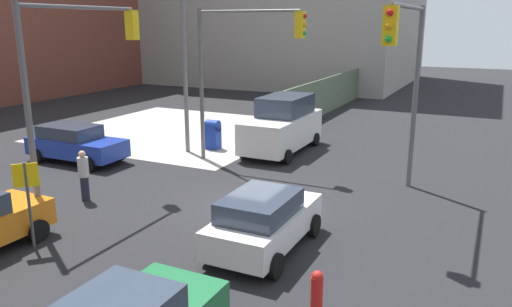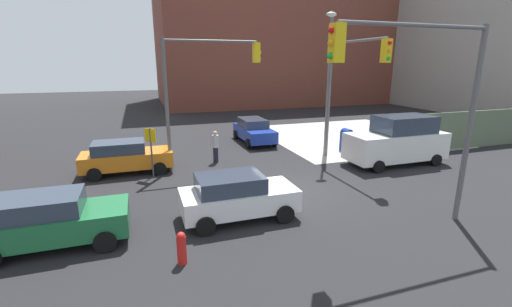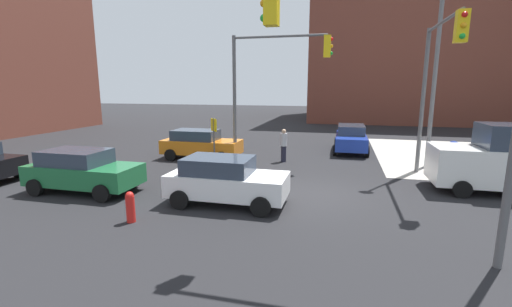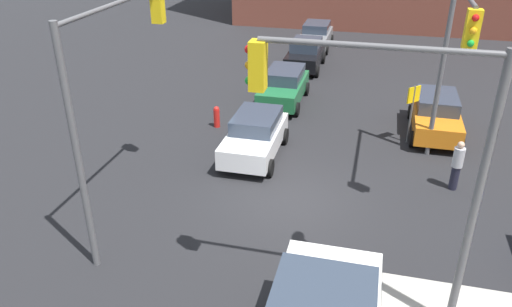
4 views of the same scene
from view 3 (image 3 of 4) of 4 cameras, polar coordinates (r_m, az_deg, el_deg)
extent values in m
plane|color=black|center=(13.28, 9.36, -6.49)|extent=(120.00, 120.00, 0.00)
cube|color=#ADA89E|center=(23.41, 33.96, -0.60)|extent=(12.00, 12.00, 0.01)
cube|color=brown|center=(48.47, 29.88, 15.68)|extent=(32.00, 18.00, 18.14)
cylinder|color=#59595B|center=(18.01, -3.59, 8.74)|extent=(0.18, 0.18, 6.50)
cylinder|color=#59595B|center=(17.59, 3.89, 18.91)|extent=(4.63, 0.12, 0.12)
cube|color=yellow|center=(17.26, 11.80, 17.09)|extent=(0.32, 0.36, 1.00)
sphere|color=red|center=(17.29, 12.47, 18.12)|extent=(0.18, 0.18, 0.18)
sphere|color=orange|center=(17.25, 12.42, 17.07)|extent=(0.18, 0.18, 0.18)
sphere|color=green|center=(17.22, 12.38, 16.01)|extent=(0.18, 0.18, 0.18)
cube|color=yellow|center=(8.52, 2.61, 23.79)|extent=(0.32, 0.36, 1.00)
sphere|color=orange|center=(8.56, 1.32, 23.74)|extent=(0.18, 0.18, 0.18)
sphere|color=green|center=(8.49, 1.31, 21.64)|extent=(0.18, 0.18, 0.18)
cylinder|color=#59595B|center=(17.51, 26.02, 7.60)|extent=(0.18, 0.18, 6.50)
cylinder|color=#59595B|center=(15.47, 28.79, 18.72)|extent=(0.12, 4.52, 0.12)
cube|color=yellow|center=(13.23, 31.07, 17.71)|extent=(0.36, 0.32, 1.00)
sphere|color=red|center=(13.10, 31.45, 19.18)|extent=(0.18, 0.18, 0.18)
sphere|color=orange|center=(13.05, 31.30, 17.80)|extent=(0.18, 0.18, 0.18)
sphere|color=green|center=(13.01, 31.16, 16.41)|extent=(0.18, 0.18, 0.18)
cylinder|color=slate|center=(18.91, 27.53, 9.92)|extent=(0.20, 0.20, 8.00)
cylinder|color=#4C4C4C|center=(17.81, -6.99, 2.03)|extent=(0.08, 0.08, 2.40)
cube|color=yellow|center=(17.70, -7.06, 4.75)|extent=(0.48, 0.48, 0.64)
cube|color=navy|center=(18.70, 30.12, -0.91)|extent=(0.56, 0.64, 1.15)
cylinder|color=navy|center=(18.61, 30.29, 0.82)|extent=(0.56, 0.64, 0.56)
cylinder|color=red|center=(10.94, -20.18, -8.70)|extent=(0.26, 0.26, 0.80)
sphere|color=red|center=(10.81, -20.33, -6.60)|extent=(0.24, 0.24, 0.24)
cube|color=#1E6638|center=(14.62, -26.66, -3.09)|extent=(4.20, 1.80, 0.75)
cube|color=#2D3847|center=(14.71, -27.87, -0.52)|extent=(2.35, 1.58, 0.55)
cylinder|color=black|center=(14.54, -19.93, -4.16)|extent=(0.64, 0.22, 0.64)
cylinder|color=black|center=(13.15, -24.31, -6.07)|extent=(0.64, 0.22, 0.64)
cylinder|color=black|center=(16.29, -28.31, -3.24)|extent=(0.64, 0.22, 0.64)
cylinder|color=black|center=(15.07, -32.90, -4.78)|extent=(0.64, 0.22, 0.64)
cube|color=white|center=(11.78, -4.70, -5.12)|extent=(4.03, 1.80, 0.75)
cube|color=#2D3847|center=(11.73, -6.24, -1.95)|extent=(2.26, 1.58, 0.55)
cylinder|color=black|center=(12.38, 2.74, -6.10)|extent=(0.64, 0.22, 0.64)
cylinder|color=black|center=(10.71, 0.80, -8.87)|extent=(0.64, 0.22, 0.64)
cylinder|color=black|center=(13.17, -9.08, -5.17)|extent=(0.64, 0.22, 0.64)
cylinder|color=black|center=(11.62, -12.60, -7.53)|extent=(0.64, 0.22, 0.64)
cylinder|color=black|center=(18.46, -34.84, -2.36)|extent=(0.64, 0.22, 0.64)
cube|color=orange|center=(19.31, -9.00, 1.16)|extent=(4.32, 1.80, 0.75)
cube|color=#2D3847|center=(19.35, -10.01, 3.09)|extent=(2.42, 1.58, 0.55)
cylinder|color=black|center=(19.69, -4.01, 0.35)|extent=(0.64, 0.22, 0.64)
cylinder|color=black|center=(18.02, -5.79, -0.68)|extent=(0.64, 0.22, 0.64)
cylinder|color=black|center=(20.79, -11.73, 0.71)|extent=(0.64, 0.22, 0.64)
cylinder|color=black|center=(19.21, -14.06, -0.23)|extent=(0.64, 0.22, 0.64)
cube|color=#1E389E|center=(21.99, 15.52, 2.09)|extent=(1.80, 4.40, 0.75)
cube|color=#2D3847|center=(22.26, 15.59, 3.88)|extent=(1.58, 2.47, 0.55)
cylinder|color=black|center=(20.62, 18.04, 0.31)|extent=(0.22, 0.64, 0.64)
cylinder|color=black|center=(20.57, 13.04, 0.55)|extent=(0.22, 0.64, 0.64)
cylinder|color=black|center=(23.57, 17.60, 1.63)|extent=(0.22, 0.64, 0.64)
cylinder|color=black|center=(23.53, 13.22, 1.84)|extent=(0.22, 0.64, 0.64)
cube|color=white|center=(15.97, 36.61, -1.80)|extent=(5.40, 2.10, 1.40)
cylinder|color=black|center=(14.54, 31.13, -5.12)|extent=(0.64, 0.22, 0.64)
cylinder|color=black|center=(16.49, 29.07, -3.15)|extent=(0.64, 0.22, 0.64)
cylinder|color=#B2B2B7|center=(18.29, 4.65, 2.31)|extent=(0.36, 0.36, 0.68)
sphere|color=tan|center=(18.23, 4.67, 3.73)|extent=(0.23, 0.23, 0.23)
cylinder|color=#1E1E2D|center=(18.43, 4.61, -0.06)|extent=(0.28, 0.28, 0.86)
camera|label=1|loc=(16.06, -57.36, 13.08)|focal=35.00mm
camera|label=2|loc=(6.89, -79.21, 13.92)|focal=24.00mm
camera|label=4|loc=(20.23, 57.64, 19.88)|focal=35.00mm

